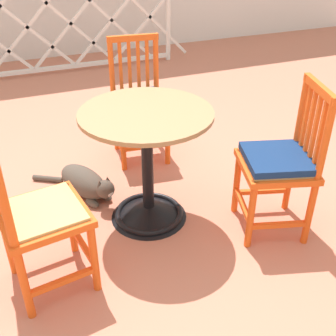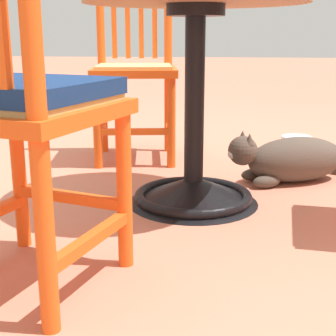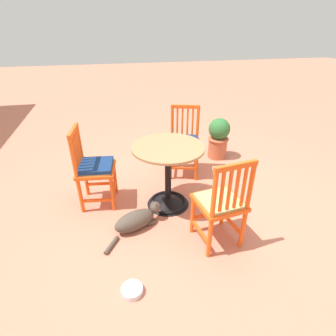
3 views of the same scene
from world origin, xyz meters
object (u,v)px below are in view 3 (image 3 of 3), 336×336
(tabby_cat, at_px, (138,219))
(orange_chair_near_fence, at_px, (184,143))
(orange_chair_by_planter, at_px, (221,204))
(orange_chair_facing_out, at_px, (94,168))
(pet_water_bowl, at_px, (132,290))
(cafe_table, at_px, (168,183))
(terracotta_planter, at_px, (218,137))

(tabby_cat, bearing_deg, orange_chair_near_fence, -37.22)
(orange_chair_by_planter, relative_size, orange_chair_facing_out, 1.00)
(pet_water_bowl, bearing_deg, tabby_cat, -10.61)
(cafe_table, height_order, terracotta_planter, cafe_table)
(cafe_table, distance_m, terracotta_planter, 1.44)
(orange_chair_facing_out, xyz_separation_m, tabby_cat, (-0.53, -0.40, -0.35))
(orange_chair_near_fence, height_order, tabby_cat, orange_chair_near_fence)
(orange_chair_facing_out, bearing_deg, cafe_table, -105.31)
(cafe_table, height_order, orange_chair_facing_out, orange_chair_facing_out)
(orange_chair_by_planter, xyz_separation_m, tabby_cat, (0.36, 0.71, -0.34))
(cafe_table, distance_m, orange_chair_near_fence, 0.78)
(orange_chair_by_planter, relative_size, tabby_cat, 1.47)
(orange_chair_near_fence, height_order, orange_chair_facing_out, same)
(orange_chair_near_fence, xyz_separation_m, orange_chair_facing_out, (-0.46, 1.15, 0.00))
(tabby_cat, bearing_deg, terracotta_planter, -45.96)
(orange_chair_near_fence, bearing_deg, orange_chair_by_planter, 178.46)
(cafe_table, xyz_separation_m, pet_water_bowl, (-1.06, 0.52, -0.26))
(tabby_cat, xyz_separation_m, pet_water_bowl, (-0.75, 0.14, -0.07))
(terracotta_planter, bearing_deg, orange_chair_facing_out, 114.45)
(cafe_table, xyz_separation_m, terracotta_planter, (1.03, -1.01, 0.04))
(orange_chair_facing_out, bearing_deg, pet_water_bowl, -168.36)
(orange_chair_near_fence, bearing_deg, cafe_table, 151.34)
(orange_chair_by_planter, bearing_deg, orange_chair_facing_out, 51.47)
(terracotta_planter, xyz_separation_m, pet_water_bowl, (-2.09, 1.53, -0.30))
(orange_chair_by_planter, relative_size, terracotta_planter, 1.47)
(orange_chair_near_fence, relative_size, terracotta_planter, 1.47)
(cafe_table, relative_size, orange_chair_near_fence, 0.83)
(tabby_cat, xyz_separation_m, terracotta_planter, (1.34, -1.39, 0.23))
(terracotta_planter, bearing_deg, tabby_cat, 134.04)
(cafe_table, distance_m, tabby_cat, 0.53)
(pet_water_bowl, bearing_deg, orange_chair_near_fence, -27.14)
(cafe_table, bearing_deg, tabby_cat, 129.39)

